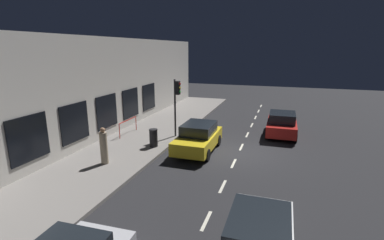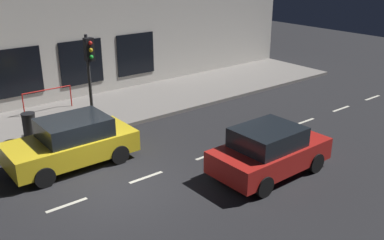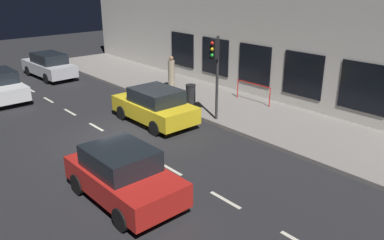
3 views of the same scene
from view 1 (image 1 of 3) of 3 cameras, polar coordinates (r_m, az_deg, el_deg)
name	(u,v)px [view 1 (image 1 of 3)]	position (r m, az deg, el deg)	size (l,w,h in m)	color
ground_plane	(239,153)	(16.21, 9.37, -6.53)	(60.00, 60.00, 0.00)	#232326
sidewalk	(139,140)	(18.13, -10.55, -4.07)	(4.50, 32.00, 0.15)	gray
building_facade	(101,89)	(18.78, -17.86, 5.88)	(0.65, 32.00, 6.39)	beige
lane_centre_line	(241,147)	(17.14, 9.91, -5.37)	(0.12, 27.20, 0.01)	beige
traffic_light	(177,96)	(17.85, -3.09, 4.85)	(0.46, 0.32, 3.67)	#2D2D30
parked_car_2	(198,137)	(16.08, 1.25, -3.52)	(2.00, 4.09, 1.58)	gold
parked_car_3	(282,124)	(19.82, 17.60, -0.77)	(1.98, 3.90, 1.58)	red
pedestrian_0	(104,147)	(14.58, -17.32, -5.19)	(0.52, 0.52, 1.84)	gray
trash_bin	(154,138)	(16.56, -7.75, -3.57)	(0.49, 0.49, 1.03)	black
red_railing	(128,123)	(19.18, -12.76, -0.67)	(0.05, 2.14, 0.97)	red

